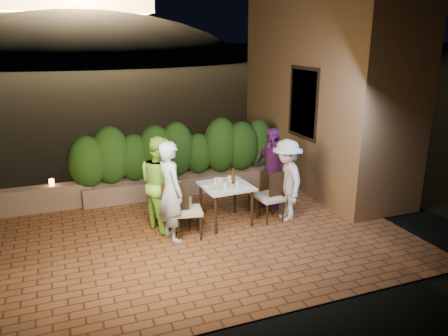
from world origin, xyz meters
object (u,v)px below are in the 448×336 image
beer_bottle (233,176)px  bowl (219,180)px  dining_table (226,204)px  chair_left_back (179,201)px  diner_purple (272,169)px  diner_white (286,180)px  chair_right_front (270,197)px  chair_left_front (188,210)px  diner_blue (171,192)px  diner_green (160,183)px  parapet_lamp (52,182)px  chair_right_back (261,191)px

beer_bottle → bowl: (-0.20, 0.23, -0.13)m
dining_table → chair_left_back: bearing=168.5°
diner_purple → bowl: bearing=-95.0°
bowl → diner_white: size_ratio=0.11×
diner_purple → chair_right_front: bearing=-39.3°
chair_right_front → diner_white: diner_white is taller
chair_left_front → diner_white: (1.97, 0.08, 0.28)m
diner_blue → diner_green: bearing=-5.5°
chair_left_front → diner_blue: diner_blue is taller
dining_table → parapet_lamp: size_ratio=6.26×
chair_left_back → chair_right_front: chair_left_back is taller
beer_bottle → diner_purple: diner_purple is taller
diner_white → parapet_lamp: bearing=-110.2°
chair_left_front → chair_left_back: size_ratio=1.03×
diner_white → parapet_lamp: (-4.16, 2.13, -0.21)m
chair_right_back → diner_purple: size_ratio=0.51×
diner_green → parapet_lamp: bearing=29.5°
beer_bottle → bowl: bearing=130.0°
diner_purple → parapet_lamp: size_ratio=11.94×
bowl → diner_green: diner_green is taller
dining_table → diner_blue: diner_blue is taller
chair_left_front → diner_blue: 0.47m
diner_white → chair_left_front: bearing=-80.6°
chair_right_front → chair_left_back: bearing=-18.3°
dining_table → chair_right_back: chair_right_back is taller
diner_green → diner_white: 2.36m
diner_blue → diner_white: bearing=-99.8°
parapet_lamp → diner_green: bearing=-42.4°
chair_right_front → bowl: bearing=-34.1°
bowl → chair_right_back: (0.88, -0.01, -0.34)m
chair_right_back → chair_right_front: bearing=73.1°
chair_right_front → diner_purple: (0.32, 0.57, 0.37)m
chair_left_front → chair_right_back: 1.78m
bowl → diner_white: (1.17, -0.51, 0.01)m
chair_left_back → chair_right_back: size_ratio=1.15×
diner_blue → parapet_lamp: size_ratio=12.48×
bowl → chair_left_front: 1.03m
chair_left_back → chair_right_front: (1.68, -0.37, -0.02)m
chair_right_back → diner_white: (0.29, -0.50, 0.36)m
beer_bottle → bowl: beer_bottle is taller
diner_green → chair_right_front: bearing=-119.4°
dining_table → bowl: bowl is taller
chair_right_front → diner_purple: bearing=-124.9°
diner_purple → parapet_lamp: 4.44m
dining_table → diner_white: bearing=-11.8°
dining_table → diner_green: size_ratio=0.51×
chair_right_front → diner_purple: diner_purple is taller
bowl → diner_blue: 1.24m
chair_right_front → diner_blue: bearing=-2.5°
diner_blue → parapet_lamp: 2.92m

